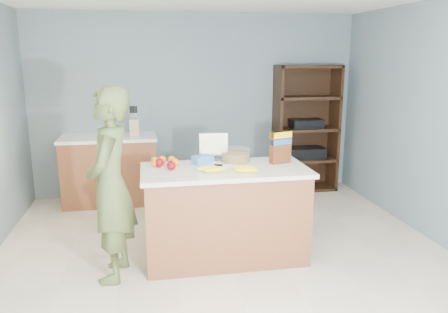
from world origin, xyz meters
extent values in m
cube|color=beige|center=(0.00, 0.00, 0.00)|extent=(4.50, 5.00, 0.02)
cube|color=slate|center=(0.00, 2.50, 1.25)|extent=(4.50, 0.02, 2.50)
cube|color=slate|center=(0.00, -2.50, 1.25)|extent=(4.50, 0.02, 2.50)
cube|color=brown|center=(0.00, 0.30, 0.43)|extent=(1.50, 0.70, 0.86)
cube|color=silver|center=(0.00, 0.30, 0.88)|extent=(1.56, 0.76, 0.04)
cube|color=black|center=(0.00, 0.30, 0.05)|extent=(1.46, 0.66, 0.10)
cube|color=brown|center=(-1.20, 2.20, 0.43)|extent=(1.20, 0.60, 0.86)
cube|color=white|center=(-1.20, 2.20, 0.88)|extent=(1.24, 0.62, 0.04)
cube|color=black|center=(1.55, 2.48, 0.90)|extent=(0.90, 0.04, 1.80)
cube|color=black|center=(1.12, 2.30, 0.90)|extent=(0.04, 0.40, 1.80)
cube|color=black|center=(1.98, 2.30, 0.90)|extent=(0.04, 0.40, 1.80)
cube|color=black|center=(1.55, 2.30, 0.02)|extent=(0.90, 0.40, 0.04)
cube|color=black|center=(1.55, 2.30, 0.45)|extent=(0.90, 0.40, 0.04)
cube|color=black|center=(1.55, 2.30, 0.90)|extent=(0.90, 0.40, 0.04)
cube|color=black|center=(1.55, 2.30, 1.35)|extent=(0.90, 0.40, 0.04)
cube|color=black|center=(1.55, 2.30, 1.78)|extent=(0.90, 0.40, 0.04)
cube|color=black|center=(1.55, 2.30, 0.55)|extent=(0.55, 0.32, 0.16)
cube|color=black|center=(1.55, 2.30, 0.98)|extent=(0.45, 0.30, 0.12)
imported|color=#4B582C|center=(-1.03, 0.11, 0.84)|extent=(0.48, 0.66, 1.69)
cube|color=tan|center=(-0.86, 2.18, 1.01)|extent=(0.12, 0.10, 0.22)
cylinder|color=black|center=(-0.90, 2.18, 1.17)|extent=(0.02, 0.02, 0.09)
cylinder|color=black|center=(-0.88, 2.18, 1.17)|extent=(0.02, 0.02, 0.09)
cylinder|color=black|center=(-0.86, 2.18, 1.17)|extent=(0.02, 0.02, 0.09)
cylinder|color=black|center=(-0.84, 2.18, 1.17)|extent=(0.02, 0.02, 0.09)
cylinder|color=black|center=(-0.82, 2.18, 1.17)|extent=(0.02, 0.02, 0.09)
cube|color=white|center=(-0.12, 0.42, 0.90)|extent=(0.23, 0.12, 0.00)
cube|color=white|center=(0.02, 0.38, 0.90)|extent=(0.24, 0.16, 0.00)
ellipsoid|color=yellow|center=(-0.16, 0.22, 0.93)|extent=(0.23, 0.06, 0.05)
ellipsoid|color=yellow|center=(-0.11, 0.16, 0.93)|extent=(0.23, 0.09, 0.05)
ellipsoid|color=yellow|center=(0.15, 0.19, 0.93)|extent=(0.23, 0.08, 0.05)
ellipsoid|color=yellow|center=(0.16, 0.09, 0.93)|extent=(0.23, 0.11, 0.05)
sphere|color=maroon|center=(-0.60, 0.45, 0.94)|extent=(0.08, 0.08, 0.08)
sphere|color=maroon|center=(-0.50, 0.32, 0.94)|extent=(0.08, 0.08, 0.08)
sphere|color=orange|center=(-0.64, 0.46, 0.94)|extent=(0.08, 0.08, 0.08)
sphere|color=orange|center=(-0.57, 0.59, 0.94)|extent=(0.08, 0.08, 0.08)
sphere|color=orange|center=(-0.45, 0.45, 0.94)|extent=(0.08, 0.08, 0.08)
sphere|color=orange|center=(-0.48, 0.57, 0.94)|extent=(0.08, 0.08, 0.08)
sphere|color=orange|center=(-0.64, 0.56, 0.94)|extent=(0.08, 0.08, 0.08)
cube|color=blue|center=(-0.19, 0.49, 0.94)|extent=(0.21, 0.18, 0.08)
cylinder|color=#267219|center=(0.15, 0.55, 0.95)|extent=(0.27, 0.27, 0.09)
cylinder|color=white|center=(0.15, 0.55, 0.97)|extent=(0.30, 0.30, 0.13)
cylinder|color=silver|center=(-0.06, 0.60, 0.91)|extent=(0.12, 0.12, 0.01)
cylinder|color=silver|center=(-0.06, 0.60, 0.94)|extent=(0.02, 0.02, 0.05)
cube|color=silver|center=(-0.06, 0.60, 1.07)|extent=(0.28, 0.06, 0.22)
cube|color=yellow|center=(-0.06, 0.58, 1.07)|extent=(0.24, 0.02, 0.18)
cube|color=#592B14|center=(0.57, 0.40, 1.06)|extent=(0.22, 0.13, 0.31)
cube|color=yellow|center=(0.57, 0.40, 1.18)|extent=(0.22, 0.13, 0.06)
cube|color=blue|center=(0.57, 0.40, 1.11)|extent=(0.22, 0.13, 0.05)
camera|label=1|loc=(-0.71, -3.59, 1.92)|focal=35.00mm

